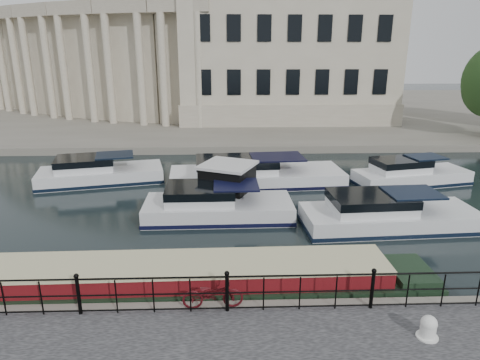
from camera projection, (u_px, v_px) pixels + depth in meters
name	position (u px, v px, depth m)	size (l,w,h in m)	color
ground_plane	(227.00, 285.00, 14.11)	(160.00, 160.00, 0.00)	black
far_bank	(225.00, 110.00, 51.24)	(120.00, 42.00, 0.55)	#6B665B
railing	(227.00, 290.00, 11.61)	(24.14, 0.14, 1.22)	black
civic_building	(215.00, 52.00, 45.10)	(53.55, 31.84, 16.85)	#ADA38C
bicycle	(213.00, 294.00, 11.80)	(0.59, 1.69, 0.89)	#460C11
mooring_bollard	(428.00, 327.00, 10.63)	(0.54, 0.54, 0.61)	silver
narrowboat	(184.00, 286.00, 13.34)	(15.86, 2.37, 1.58)	black
harbour_hut	(228.00, 186.00, 21.00)	(4.09, 3.82, 2.20)	#6B665B
cabin_cruisers	(261.00, 189.00, 22.48)	(24.96, 10.74, 1.99)	silver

